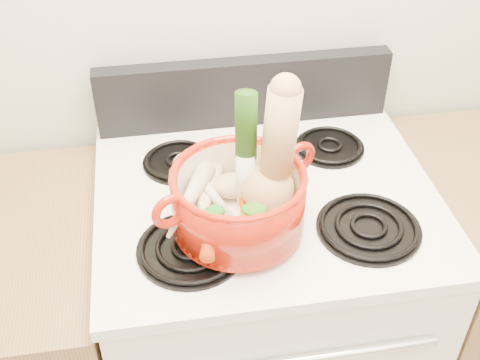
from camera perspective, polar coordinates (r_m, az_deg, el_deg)
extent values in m
cube|color=white|center=(1.74, 2.05, -13.60)|extent=(0.76, 0.65, 0.92)
cube|color=white|center=(1.39, 2.49, -1.58)|extent=(0.78, 0.67, 0.03)
cube|color=black|center=(1.57, 0.43, 8.36)|extent=(0.76, 0.05, 0.18)
cylinder|color=black|center=(1.24, -4.69, -6.39)|extent=(0.22, 0.22, 0.02)
cylinder|color=black|center=(1.31, 12.11, -4.35)|extent=(0.22, 0.22, 0.02)
cylinder|color=black|center=(1.47, -5.86, 1.85)|extent=(0.17, 0.17, 0.02)
cylinder|color=black|center=(1.53, 8.49, 3.23)|extent=(0.17, 0.17, 0.02)
cylinder|color=#A11909|center=(1.23, -0.15, -1.95)|extent=(0.36, 0.36, 0.13)
torus|color=#A11909|center=(1.14, -6.68, -2.96)|extent=(0.08, 0.05, 0.08)
torus|color=#A11909|center=(1.27, 5.69, 2.13)|extent=(0.08, 0.05, 0.08)
cylinder|color=white|center=(1.20, 0.54, 3.03)|extent=(0.05, 0.06, 0.28)
ellipsoid|color=tan|center=(1.29, -0.73, -0.61)|extent=(0.10, 0.08, 0.05)
cone|color=beige|center=(1.27, -3.05, -1.32)|extent=(0.11, 0.21, 0.06)
cone|color=beige|center=(1.26, -3.65, -1.65)|extent=(0.05, 0.18, 0.05)
cone|color=beige|center=(1.27, -3.26, -0.55)|extent=(0.13, 0.20, 0.06)
cone|color=beige|center=(1.23, -4.94, -1.82)|extent=(0.14, 0.20, 0.06)
cone|color=#DD620B|center=(1.22, 0.53, -3.67)|extent=(0.03, 0.15, 0.04)
cone|color=#D0400A|center=(1.18, -2.95, -4.98)|extent=(0.05, 0.14, 0.04)
cone|color=#BC4309|center=(1.22, 1.57, -2.69)|extent=(0.07, 0.19, 0.05)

